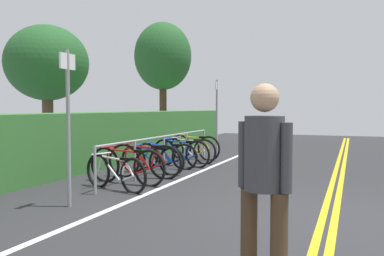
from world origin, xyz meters
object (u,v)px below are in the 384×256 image
sign_post_far (217,111)px  tree_far_right (163,57)px  bicycle_1 (127,166)px  sign_post_near (68,113)px  bicycle_0 (115,173)px  pedestrian (264,174)px  bicycle_7 (195,147)px  bicycle_3 (152,160)px  bike_rack (164,145)px  tree_mid (47,64)px  bicycle_2 (144,161)px  bicycle_6 (189,150)px  bicycle_4 (165,156)px  bicycle_5 (181,153)px

sign_post_far → tree_far_right: 5.30m
bicycle_1 → sign_post_near: (-2.00, -0.16, 1.08)m
bicycle_0 → bicycle_1: size_ratio=0.86×
pedestrian → sign_post_far: bearing=20.2°
bicycle_7 → tree_far_right: size_ratio=0.33×
bicycle_3 → pedestrian: 6.39m
bicycle_1 → bicycle_7: 4.15m
bike_rack → tree_far_right: 7.92m
sign_post_far → bicycle_3: bearing=174.0°
tree_mid → tree_far_right: tree_far_right is taller
tree_far_right → tree_mid: bearing=168.9°
tree_far_right → bicycle_3: bearing=-156.6°
sign_post_far → bicycle_2: bearing=176.3°
bike_rack → pedestrian: pedestrian is taller
bicycle_6 → bicycle_4: bearing=174.7°
bicycle_1 → bicycle_4: bearing=3.7°
bicycle_3 → tree_far_right: bearing=23.4°
bicycle_5 → bicycle_7: (1.47, 0.18, 0.01)m
bicycle_1 → pedestrian: 5.29m
sign_post_far → bicycle_7: bearing=153.4°
tree_mid → sign_post_near: bearing=-136.8°
bicycle_5 → bicycle_6: bicycle_5 is taller
bicycle_3 → sign_post_near: size_ratio=0.70×
bicycle_2 → pedestrian: size_ratio=1.01×
sign_post_near → tree_far_right: tree_far_right is taller
bicycle_0 → bicycle_7: size_ratio=0.94×
bicycle_2 → bicycle_3: 0.60m
bicycle_1 → bicycle_6: bearing=0.3°
bicycle_7 → sign_post_near: size_ratio=0.70×
bicycle_4 → bicycle_7: bearing=-0.1°
bicycle_2 → tree_far_right: size_ratio=0.34×
pedestrian → sign_post_near: size_ratio=0.71×
bicycle_2 → tree_far_right: (7.62, 3.16, 3.24)m
bicycle_1 → bicycle_7: bearing=1.8°
bicycle_7 → pedestrian: pedestrian is taller
bike_rack → bicycle_1: (-1.74, 0.01, -0.27)m
bicycle_7 → sign_post_far: sign_post_far is taller
bicycle_7 → bicycle_4: bearing=179.9°
bicycle_6 → tree_mid: 4.96m
bicycle_2 → bike_rack: bearing=-0.0°
bicycle_2 → bicycle_7: bicycle_2 is taller
bicycle_5 → tree_far_right: size_ratio=0.34×
bicycle_5 → bicycle_7: 1.48m
bicycle_0 → tree_far_right: size_ratio=0.31×
bicycle_3 → tree_far_right: 8.35m
bicycle_4 → sign_post_far: (2.85, -0.42, 1.10)m
bicycle_4 → tree_far_right: size_ratio=0.33×
bicycle_0 → bicycle_6: (4.01, 0.14, 0.02)m
bike_rack → bicycle_4: 0.51m
sign_post_near → sign_post_far: sign_post_near is taller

